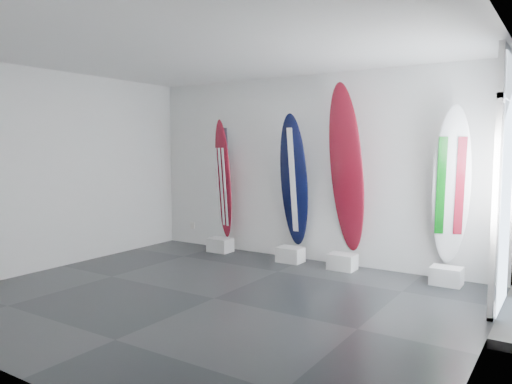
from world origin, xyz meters
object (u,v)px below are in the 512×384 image
Objects in this scene: surfboard_usa at (223,179)px; surfboard_italy at (451,187)px; surfboard_navy at (294,181)px; surfboard_swiss at (346,169)px.

surfboard_usa is 3.81m from surfboard_italy.
surfboard_navy reaches higher than surfboard_usa.
surfboard_italy is (2.40, 0.00, 0.01)m from surfboard_navy.
surfboard_swiss is (2.31, 0.00, 0.23)m from surfboard_usa.
surfboard_swiss reaches higher than surfboard_navy.
surfboard_navy is at bearing -167.95° from surfboard_swiss.
surfboard_usa is at bearing -167.95° from surfboard_swiss.
surfboard_italy reaches higher than surfboard_usa.
surfboard_italy is at bearing 0.68° from surfboard_navy.
surfboard_swiss is at bearing 161.48° from surfboard_italy.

